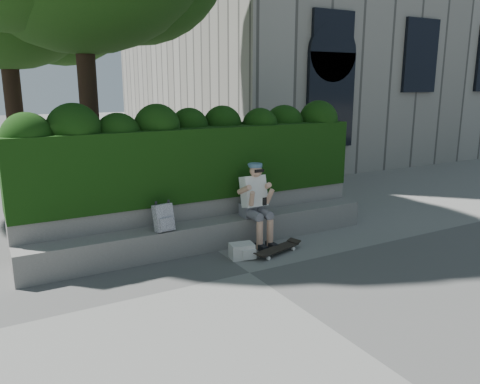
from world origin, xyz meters
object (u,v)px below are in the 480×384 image
skateboard (277,249)px  backpack_plaid (164,218)px  backpack_ground (242,251)px  person (255,200)px

skateboard → backpack_plaid: backpack_plaid is taller
backpack_plaid → backpack_ground: size_ratio=1.15×
skateboard → backpack_plaid: size_ratio=2.15×
backpack_ground → backpack_plaid: bearing=161.7°
person → backpack_plaid: 1.60m
person → skateboard: (0.04, -0.61, -0.68)m
person → backpack_plaid: bearing=177.1°
skateboard → backpack_ground: size_ratio=2.48×
backpack_plaid → backpack_ground: bearing=-36.7°
person → skateboard: bearing=-86.2°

